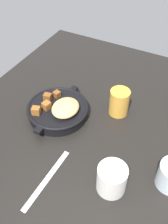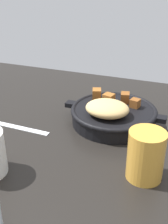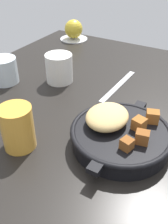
# 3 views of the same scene
# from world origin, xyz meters

# --- Properties ---
(ground_plane) EXTENTS (1.17, 0.92, 0.02)m
(ground_plane) POSITION_xyz_m (0.00, 0.00, -0.01)
(ground_plane) COLOR black
(cast_iron_skillet) EXTENTS (0.26, 0.22, 0.07)m
(cast_iron_skillet) POSITION_xyz_m (-0.02, -0.12, 0.03)
(cast_iron_skillet) COLOR black
(cast_iron_skillet) RESTS_ON ground_plane
(butter_knife) EXTENTS (0.22, 0.02, 0.00)m
(butter_knife) POSITION_xyz_m (0.22, -0.01, 0.00)
(butter_knife) COLOR silver
(butter_knife) RESTS_ON ground_plane
(ceramic_mug_white) EXTENTS (0.08, 0.08, 0.09)m
(ceramic_mug_white) POSITION_xyz_m (0.15, 0.16, 0.04)
(ceramic_mug_white) COLOR silver
(ceramic_mug_white) RESTS_ON ground_plane
(juice_glass_amber) EXTENTS (0.07, 0.07, 0.10)m
(juice_glass_amber) POSITION_xyz_m (-0.14, 0.06, 0.05)
(juice_glass_amber) COLOR gold
(juice_glass_amber) RESTS_ON ground_plane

